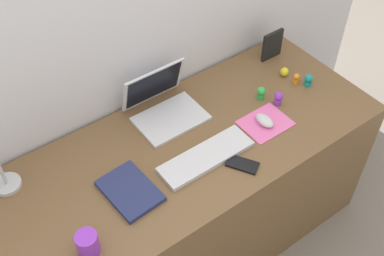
{
  "coord_description": "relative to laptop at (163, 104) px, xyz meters",
  "views": [
    {
      "loc": [
        -0.8,
        -1.1,
        2.24
      ],
      "look_at": [
        0.0,
        0.0,
        0.83
      ],
      "focal_mm": 45.16,
      "sensor_mm": 36.0,
      "label": 1
    }
  ],
  "objects": [
    {
      "name": "coffee_mug",
      "position": [
        -0.59,
        -0.42,
        -0.01
      ],
      "size": [
        0.08,
        0.08,
        0.09
      ],
      "primitive_type": "cylinder",
      "color": "purple",
      "rests_on": "desk"
    },
    {
      "name": "toy_figurine_yellow",
      "position": [
        0.61,
        -0.13,
        -0.03
      ],
      "size": [
        0.04,
        0.04,
        0.05
      ],
      "primitive_type": "ellipsoid",
      "color": "yellow",
      "rests_on": "desk"
    },
    {
      "name": "toy_figurine_teal",
      "position": [
        0.65,
        -0.25,
        -0.02
      ],
      "size": [
        0.04,
        0.04,
        0.06
      ],
      "color": "teal",
      "rests_on": "desk"
    },
    {
      "name": "mouse",
      "position": [
        0.31,
        -0.32,
        -0.03
      ],
      "size": [
        0.06,
        0.1,
        0.03
      ],
      "primitive_type": "ellipsoid",
      "color": "silver",
      "rests_on": "mousepad"
    },
    {
      "name": "desk",
      "position": [
        -0.01,
        -0.22,
        -0.42
      ],
      "size": [
        1.69,
        0.7,
        0.74
      ],
      "primitive_type": "cube",
      "color": "brown",
      "rests_on": "ground_plane"
    },
    {
      "name": "toy_figurine_orange",
      "position": [
        0.62,
        -0.21,
        -0.02
      ],
      "size": [
        0.03,
        0.03,
        0.06
      ],
      "color": "orange",
      "rests_on": "desk"
    },
    {
      "name": "cell_phone",
      "position": [
        0.09,
        -0.44,
        -0.05
      ],
      "size": [
        0.12,
        0.14,
        0.01
      ],
      "primitive_type": "cube",
      "rotation": [
        0.0,
        0.0,
        0.54
      ],
      "color": "black",
      "rests_on": "desk"
    },
    {
      "name": "toy_figurine_purple",
      "position": [
        0.45,
        -0.26,
        -0.02
      ],
      "size": [
        0.04,
        0.04,
        0.07
      ],
      "color": "purple",
      "rests_on": "desk"
    },
    {
      "name": "toy_figurine_green",
      "position": [
        0.41,
        -0.19,
        -0.02
      ],
      "size": [
        0.04,
        0.04,
        0.06
      ],
      "color": "green",
      "rests_on": "desk"
    },
    {
      "name": "mousepad",
      "position": [
        0.32,
        -0.32,
        -0.05
      ],
      "size": [
        0.21,
        0.17,
        0.0
      ],
      "primitive_type": "cube",
      "color": "pink",
      "rests_on": "desk"
    },
    {
      "name": "keyboard",
      "position": [
        -0.01,
        -0.33,
        -0.04
      ],
      "size": [
        0.41,
        0.13,
        0.02
      ],
      "primitive_type": "cube",
      "color": "silver",
      "rests_on": "desk"
    },
    {
      "name": "back_wall",
      "position": [
        -0.01,
        0.17,
        -0.03
      ],
      "size": [
        2.89,
        0.05,
        1.53
      ],
      "primitive_type": "cube",
      "color": "silver",
      "rests_on": "ground_plane"
    },
    {
      "name": "notebook_pad",
      "position": [
        -0.35,
        -0.29,
        -0.04
      ],
      "size": [
        0.19,
        0.25,
        0.02
      ],
      "primitive_type": "cube",
      "rotation": [
        0.0,
        0.0,
        0.07
      ],
      "color": "navy",
      "rests_on": "desk"
    },
    {
      "name": "ground_plane",
      "position": [
        -0.01,
        -0.22,
        -0.79
      ],
      "size": [
        6.0,
        6.0,
        0.0
      ],
      "primitive_type": "plane",
      "color": "slate"
    },
    {
      "name": "laptop",
      "position": [
        0.0,
        0.0,
        0.0
      ],
      "size": [
        0.3,
        0.27,
        0.21
      ],
      "color": "silver",
      "rests_on": "desk"
    },
    {
      "name": "picture_frame",
      "position": [
        0.66,
        0.01,
        0.02
      ],
      "size": [
        0.12,
        0.02,
        0.15
      ],
      "primitive_type": "cube",
      "color": "black",
      "rests_on": "desk"
    }
  ]
}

